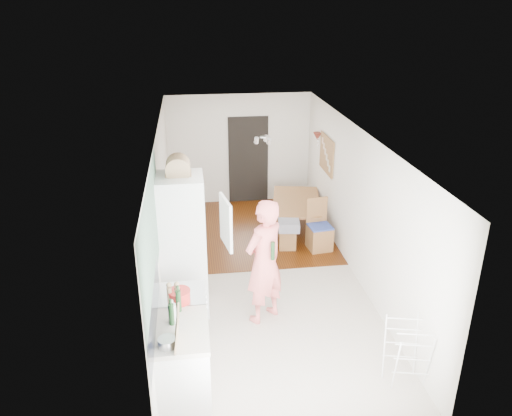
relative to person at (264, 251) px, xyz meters
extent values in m
cube|color=beige|center=(0.14, 1.17, -1.11)|extent=(3.20, 7.00, 0.01)
cube|color=#4F2607|center=(0.14, 3.02, -1.11)|extent=(3.20, 3.30, 0.01)
cube|color=slate|center=(-1.45, -0.83, 0.74)|extent=(0.02, 3.00, 1.30)
cube|color=black|center=(-1.45, -1.38, 0.04)|extent=(0.02, 1.90, 0.50)
cube|color=black|center=(0.34, 4.65, -0.11)|extent=(0.90, 0.04, 2.00)
cube|color=white|center=(-1.16, -1.38, -0.68)|extent=(0.60, 0.90, 0.86)
cube|color=beige|center=(-1.16, -1.38, -0.22)|extent=(0.62, 0.92, 0.06)
cube|color=white|center=(-1.16, -0.63, -0.67)|extent=(0.60, 0.60, 0.88)
cube|color=silver|center=(-1.16, -0.63, -0.21)|extent=(0.60, 0.60, 0.04)
cube|color=white|center=(-1.13, 0.39, -0.04)|extent=(0.66, 0.66, 2.15)
cube|color=white|center=(-0.52, 0.09, 0.44)|extent=(0.14, 0.56, 0.70)
cube|color=white|center=(-0.82, 0.39, 0.44)|extent=(0.02, 0.52, 0.66)
cube|color=tan|center=(1.72, 3.07, 0.44)|extent=(0.03, 0.90, 0.70)
cube|color=#955530|center=(1.70, 3.07, 0.44)|extent=(0.00, 0.94, 0.74)
cone|color=maroon|center=(1.68, 3.72, 0.64)|extent=(0.18, 0.18, 0.16)
imported|color=#EF6F6C|center=(0.00, 0.00, 0.00)|extent=(0.97, 0.91, 2.23)
imported|color=#955530|center=(1.16, 3.06, -0.86)|extent=(1.06, 1.56, 0.50)
cube|color=slate|center=(0.79, 2.12, -0.62)|extent=(0.44, 0.44, 0.18)
cylinder|color=red|center=(-1.19, -0.83, -0.11)|extent=(0.32, 0.32, 0.16)
cylinder|color=silver|center=(-1.31, -1.68, -0.14)|extent=(0.22, 0.22, 0.10)
cylinder|color=#1A3A1B|center=(0.10, -0.14, 0.07)|extent=(0.06, 0.06, 0.27)
cylinder|color=#1A3A1B|center=(-1.27, -1.28, -0.06)|extent=(0.08, 0.08, 0.27)
cylinder|color=#1A3A1B|center=(-1.19, -1.02, -0.05)|extent=(0.07, 0.07, 0.28)
cylinder|color=beige|center=(-1.26, -1.24, -0.08)|extent=(0.10, 0.10, 0.23)
cylinder|color=tan|center=(-1.30, -0.85, -0.08)|extent=(0.07, 0.07, 0.23)
cylinder|color=tan|center=(-1.21, -0.85, -0.07)|extent=(0.07, 0.07, 0.24)
camera|label=1|loc=(-0.95, -6.16, 3.29)|focal=35.00mm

